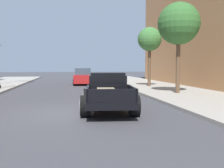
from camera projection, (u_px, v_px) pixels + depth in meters
The scene contains 5 objects.
ground_plane at pixel (71, 112), 10.07m from camera, with size 140.00×140.00×0.00m, color #3D3D42.
hotrod_truck_black at pixel (108, 92), 10.76m from camera, with size 2.50×5.05×1.58m.
car_background_red at pixel (83, 77), 25.27m from camera, with size 2.05×4.39×1.65m.
street_tree_nearest at pixel (179, 24), 15.68m from camera, with size 2.63×2.63×5.68m.
street_tree_second at pixel (150, 40), 21.18m from camera, with size 2.02×2.02×4.99m.
Camera 1 is at (-0.05, -10.10, 1.86)m, focal length 40.26 mm.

